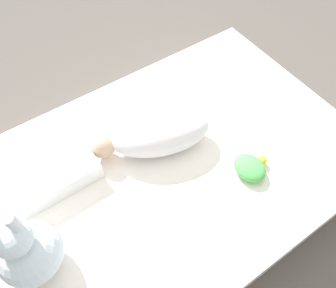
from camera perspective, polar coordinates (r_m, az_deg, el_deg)
The scene contains 6 objects.
ground_plane at distance 1.51m, azimuth 1.19°, elevation -6.73°, with size 12.00×12.00×0.00m, color #514C47.
bed_mattress at distance 1.42m, azimuth 1.27°, elevation -4.77°, with size 1.49×1.04×0.21m.
swaddled_baby at distance 1.31m, azimuth -2.14°, elevation 1.90°, with size 0.50×0.33×0.16m.
pillow at distance 1.36m, azimuth -20.55°, elevation -3.14°, with size 0.34×0.32×0.08m.
bunny_plush at distance 1.13m, azimuth -23.25°, elevation -16.80°, with size 0.20×0.20×0.35m.
turtle_plush at distance 1.32m, azimuth 14.18°, elevation -3.94°, with size 0.14×0.14×0.06m.
Camera 1 is at (-0.42, -0.56, 1.34)m, focal length 35.00 mm.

